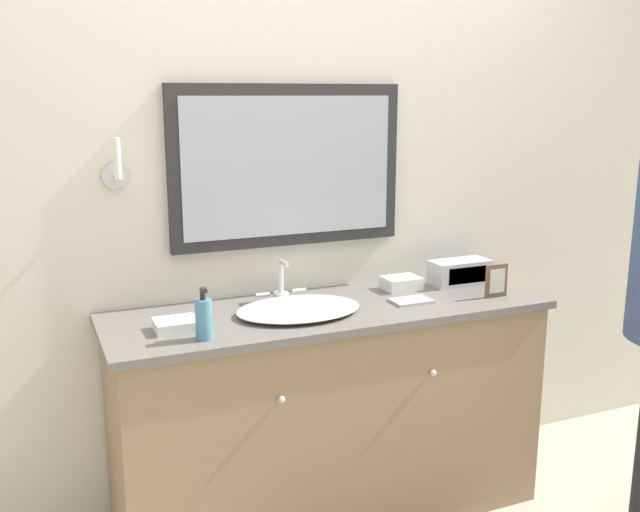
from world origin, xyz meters
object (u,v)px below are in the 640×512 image
(sink_basin, at_px, (298,308))
(appliance_box, at_px, (460,272))
(soap_bottle, at_px, (204,318))
(picture_frame, at_px, (496,281))

(sink_basin, height_order, appliance_box, sink_basin)
(soap_bottle, bearing_deg, picture_frame, 1.71)
(sink_basin, distance_m, soap_bottle, 0.42)
(sink_basin, relative_size, picture_frame, 3.51)
(sink_basin, distance_m, appliance_box, 0.78)
(soap_bottle, height_order, picture_frame, soap_bottle)
(soap_bottle, distance_m, picture_frame, 1.18)
(soap_bottle, xyz_separation_m, appliance_box, (1.16, 0.26, -0.02))
(soap_bottle, distance_m, appliance_box, 1.19)
(sink_basin, xyz_separation_m, picture_frame, (0.79, -0.11, 0.05))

